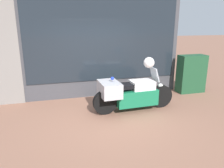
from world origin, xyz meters
name	(u,v)px	position (x,y,z in m)	size (l,w,h in m)	color
ground_plane	(108,118)	(0.00, 0.00, 0.00)	(60.00, 60.00, 0.00)	#8E604C
shop_building	(81,37)	(-0.36, 2.00, 1.95)	(5.87, 0.55, 3.88)	#424247
window_display	(102,80)	(0.30, 2.03, 0.49)	(4.67, 0.30, 2.05)	slate
paramedic_motorcycle	(129,93)	(0.67, 0.32, 0.52)	(2.35, 0.80, 1.19)	black
utility_cabinet	(191,74)	(3.35, 1.39, 0.65)	(0.94, 0.44, 1.31)	#1E4C2D
white_helmet	(149,63)	(1.24, 0.35, 1.33)	(0.29, 0.29, 0.29)	white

